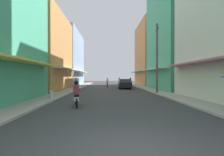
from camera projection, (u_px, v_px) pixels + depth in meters
name	position (u px, v px, depth m)	size (l,w,h in m)	color
ground_plane	(111.00, 91.00, 20.90)	(92.76, 92.76, 0.00)	#38383A
sidewalk_left	(69.00, 90.00, 20.73)	(1.85, 50.17, 0.12)	#ADA89E
sidewalk_right	(153.00, 90.00, 21.06)	(1.85, 50.17, 0.12)	#ADA89E
building_left_mid	(41.00, 52.00, 21.90)	(7.05, 10.67, 10.07)	#D88C4C
building_left_far	(65.00, 59.00, 34.22)	(7.05, 13.03, 10.96)	#8CA5CC
building_right_mid	(177.00, 34.00, 23.07)	(7.05, 10.80, 15.61)	#4CB28C
building_right_far	(153.00, 54.00, 34.90)	(7.05, 11.30, 12.99)	#D88C4C
motorbike_silver	(107.00, 83.00, 27.48)	(0.55, 1.81, 1.58)	black
motorbike_orange	(131.00, 83.00, 28.71)	(0.55, 1.80, 1.58)	black
motorbike_white	(76.00, 95.00, 9.92)	(0.64, 1.78, 1.58)	black
motorbike_green	(119.00, 82.00, 33.19)	(0.62, 1.79, 1.58)	black
parked_car	(124.00, 84.00, 24.71)	(1.88, 4.15, 1.45)	black
pedestrian_crossing	(75.00, 83.00, 26.79)	(0.34, 0.34, 1.66)	#262628
pedestrian_far	(51.00, 89.00, 13.23)	(0.34, 0.34, 1.64)	beige
utility_pole	(157.00, 58.00, 17.20)	(0.20, 1.20, 7.32)	#4C4C4F
street_sign_no_entry	(68.00, 77.00, 16.89)	(0.07, 0.60, 2.65)	gray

